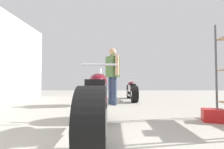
% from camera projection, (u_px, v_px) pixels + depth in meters
% --- Properties ---
extents(ground_plane, '(17.33, 17.33, 0.00)m').
position_uv_depth(ground_plane, '(99.00, 113.00, 3.79)').
color(ground_plane, '#A8A399').
extents(motorcycle_maroon_cruiser, '(0.68, 2.29, 1.07)m').
position_uv_depth(motorcycle_maroon_cruiser, '(97.00, 103.00, 2.34)').
color(motorcycle_maroon_cruiser, black).
rests_on(motorcycle_maroon_cruiser, ground_plane).
extents(motorcycle_black_naked, '(0.55, 1.87, 0.87)m').
position_uv_depth(motorcycle_black_naked, '(132.00, 91.00, 6.26)').
color(motorcycle_black_naked, black).
rests_on(motorcycle_black_naked, ground_plane).
extents(mechanic_in_blue, '(0.45, 0.67, 1.77)m').
position_uv_depth(mechanic_in_blue, '(112.00, 73.00, 5.15)').
color(mechanic_in_blue, '#2D3851').
rests_on(mechanic_in_blue, ground_plane).
extents(red_toolbox, '(0.41, 0.34, 0.23)m').
position_uv_depth(red_toolbox, '(213.00, 115.00, 2.99)').
color(red_toolbox, '#B21919').
rests_on(red_toolbox, ground_plane).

